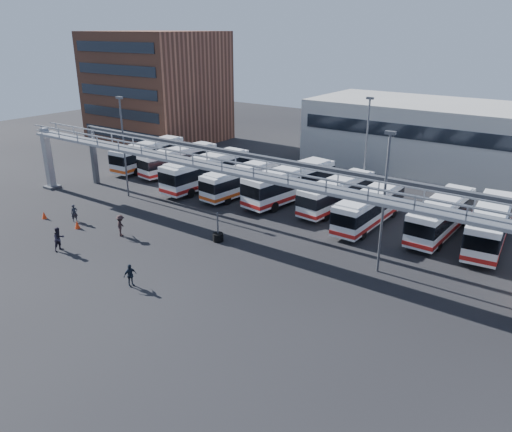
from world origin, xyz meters
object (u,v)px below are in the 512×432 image
Objects in this scene: pedestrian_d at (130,275)px; bus_8 at (490,224)px; bus_1 at (179,160)px; pedestrian_b at (59,239)px; light_pole_left at (123,142)px; bus_2 at (206,170)px; pedestrian_a at (74,213)px; cone_left at (44,215)px; light_pole_back at (367,143)px; bus_5 at (337,193)px; tire_stack at (218,236)px; bus_6 at (369,207)px; bus_7 at (441,215)px; light_pole_mid at (384,196)px; pedestrian_c at (121,226)px; cone_right at (77,225)px; bus_3 at (241,179)px; bus_0 at (148,154)px; bus_4 at (290,182)px.

bus_8 is at bearing -29.78° from pedestrian_d.
bus_1 is 5.38× the size of pedestrian_b.
bus_2 is (4.68, 7.10, -3.80)m from light_pole_left.
cone_left is (-2.94, -1.22, -0.46)m from pedestrian_a.
bus_2 reaches higher than pedestrian_b.
light_pole_back is 0.88× the size of bus_2.
bus_5 is 4.08× the size of tire_stack.
bus_7 is at bearing 15.82° from bus_6.
bus_2 reaches higher than bus_5.
light_pole_mid is at bearing -2.05° from light_pole_left.
pedestrian_c is (3.13, -14.58, -0.99)m from bus_2.
bus_5 is (19.53, 9.01, -4.03)m from light_pole_left.
pedestrian_c is at bearing -119.47° from bus_5.
pedestrian_d is (9.04, -0.66, -0.16)m from pedestrian_b.
bus_7 is (10.00, -0.50, 0.08)m from bus_5.
bus_1 reaches higher than cone_right.
pedestrian_a is 6.32m from pedestrian_b.
light_pole_mid is 6.30× the size of pedestrian_a.
pedestrian_b is (-3.20, -19.49, -0.70)m from bus_3.
pedestrian_d is 16.87m from cone_left.
bus_3 is at bearing 69.25° from cone_right.
cone_left is at bearing -164.75° from light_pole_mid.
bus_0 is at bearing 1.99° from pedestrian_c.
light_pole_back reaches higher than pedestrian_c.
bus_0 reaches higher than pedestrian_c.
light_pole_mid is at bearing -26.76° from bus_4.
light_pole_left is 9.33m from pedestrian_a.
bus_0 reaches higher than bus_3.
light_pole_mid is 31.71m from bus_1.
bus_5 is 1.01× the size of bus_6.
pedestrian_b is at bearing -61.95° from bus_1.
light_pole_mid reaches higher than pedestrian_c.
bus_0 is 30.81m from pedestrian_d.
bus_8 is (28.66, 1.46, -0.10)m from bus_2.
bus_7 reaches higher than bus_3.
bus_2 is at bearing -179.39° from bus_6.
pedestrian_d is 2.33× the size of cone_left.
bus_6 is (14.37, -0.27, 0.03)m from bus_3.
bus_6 is at bearing -43.79° from pedestrian_b.
pedestrian_d is at bearing -49.01° from bus_0.
light_pole_back is at bearing 151.91° from bus_7.
cone_left is at bearing -80.34° from bus_1.
bus_6 is at bearing -163.32° from bus_7.
light_pole_mid is 14.13m from tire_stack.
light_pole_back is 28.62m from cone_right.
bus_2 reaches higher than bus_3.
bus_2 is 0.99× the size of bus_4.
bus_2 is at bearing -26.87° from pedestrian_c.
bus_7 is (24.86, 1.41, -0.15)m from bus_2.
light_pole_left is 0.96× the size of bus_7.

